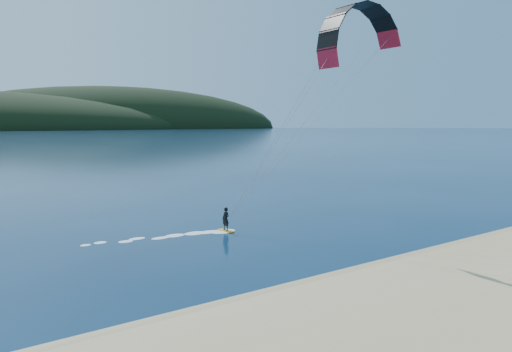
# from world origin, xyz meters

# --- Properties ---
(ground) EXTENTS (1800.00, 1800.00, 0.00)m
(ground) POSITION_xyz_m (0.00, 0.00, 0.00)
(ground) COLOR #081E3B
(ground) RESTS_ON ground
(wet_sand) EXTENTS (220.00, 2.50, 0.10)m
(wet_sand) POSITION_xyz_m (0.00, 4.50, 0.05)
(wet_sand) COLOR #968457
(wet_sand) RESTS_ON ground
(kitesurfer_near) EXTENTS (23.87, 7.39, 16.74)m
(kitesurfer_near) POSITION_xyz_m (14.42, 13.27, 12.85)
(kitesurfer_near) COLOR gold
(kitesurfer_near) RESTS_ON ground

